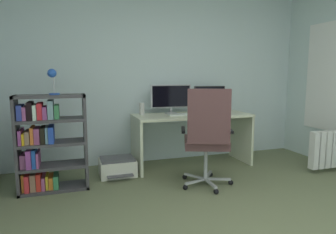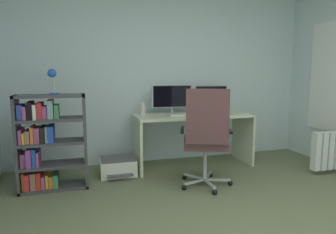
# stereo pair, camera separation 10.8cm
# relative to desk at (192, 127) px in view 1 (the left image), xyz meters

# --- Properties ---
(wall_back) EXTENTS (4.51, 0.10, 2.73)m
(wall_back) POSITION_rel_desk_xyz_m (-0.30, 0.46, 0.81)
(wall_back) COLOR silver
(wall_back) RESTS_ON ground
(desk) EXTENTS (1.65, 0.64, 0.75)m
(desk) POSITION_rel_desk_xyz_m (0.00, 0.00, 0.00)
(desk) COLOR beige
(desk) RESTS_ON ground
(monitor_main) EXTENTS (0.59, 0.18, 0.41)m
(monitor_main) POSITION_rel_desk_xyz_m (-0.26, 0.17, 0.42)
(monitor_main) COLOR #B2B5B7
(monitor_main) RESTS_ON desk
(monitor_secondary) EXTENTS (0.47, 0.18, 0.39)m
(monitor_secondary) POSITION_rel_desk_xyz_m (0.35, 0.17, 0.42)
(monitor_secondary) COLOR #B2B5B7
(monitor_secondary) RESTS_ON desk
(keyboard) EXTENTS (0.34, 0.14, 0.02)m
(keyboard) POSITION_rel_desk_xyz_m (-0.20, -0.06, 0.20)
(keyboard) COLOR silver
(keyboard) RESTS_ON desk
(computer_mouse) EXTENTS (0.07, 0.10, 0.03)m
(computer_mouse) POSITION_rel_desk_xyz_m (0.07, -0.05, 0.20)
(computer_mouse) COLOR black
(computer_mouse) RESTS_ON desk
(desktop_speaker) EXTENTS (0.07, 0.07, 0.17)m
(desktop_speaker) POSITION_rel_desk_xyz_m (-0.70, 0.12, 0.27)
(desktop_speaker) COLOR silver
(desktop_speaker) RESTS_ON desk
(office_chair) EXTENTS (0.65, 0.66, 1.15)m
(office_chair) POSITION_rel_desk_xyz_m (-0.18, -0.87, 0.07)
(office_chair) COLOR #B7BABC
(office_chair) RESTS_ON ground
(bookshelf) EXTENTS (0.75, 0.31, 1.08)m
(bookshelf) POSITION_rel_desk_xyz_m (-1.92, -0.36, -0.02)
(bookshelf) COLOR #403E42
(bookshelf) RESTS_ON ground
(desk_lamp) EXTENTS (0.12, 0.11, 0.28)m
(desk_lamp) POSITION_rel_desk_xyz_m (-1.81, -0.36, 0.71)
(desk_lamp) COLOR blue
(desk_lamp) RESTS_ON bookshelf
(printer) EXTENTS (0.46, 0.46, 0.23)m
(printer) POSITION_rel_desk_xyz_m (-1.09, -0.10, -0.45)
(printer) COLOR silver
(printer) RESTS_ON ground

